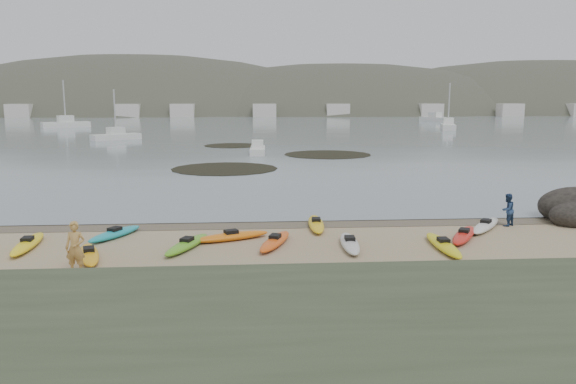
{
  "coord_description": "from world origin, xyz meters",
  "views": [
    {
      "loc": [
        -1.91,
        -26.86,
        6.08
      ],
      "look_at": [
        0.0,
        0.0,
        1.5
      ],
      "focal_mm": 35.0,
      "sensor_mm": 36.0,
      "label": 1
    }
  ],
  "objects": [
    {
      "name": "kayaks",
      "position": [
        -0.61,
        -3.82,
        0.17
      ],
      "size": [
        21.88,
        8.09,
        0.34
      ],
      "color": "teal",
      "rests_on": "ground"
    },
    {
      "name": "kelp_mats",
      "position": [
        0.11,
        30.64,
        0.03
      ],
      "size": [
        19.5,
        31.16,
        0.04
      ],
      "color": "black",
      "rests_on": "water"
    },
    {
      "name": "person_east",
      "position": [
        10.34,
        -1.58,
        0.78
      ],
      "size": [
        0.96,
        0.91,
        1.57
      ],
      "primitive_type": "imported",
      "rotation": [
        0.0,
        0.0,
        3.72
      ],
      "color": "navy",
      "rests_on": "ground"
    },
    {
      "name": "person_west",
      "position": [
        -7.91,
        -7.65,
        0.93
      ],
      "size": [
        0.71,
        0.5,
        1.87
      ],
      "primitive_type": "imported",
      "rotation": [
        0.0,
        0.0,
        -0.07
      ],
      "color": "tan",
      "rests_on": "ground"
    },
    {
      "name": "far_town",
      "position": [
        6.0,
        145.0,
        2.0
      ],
      "size": [
        199.0,
        5.0,
        4.0
      ],
      "color": "beige",
      "rests_on": "ground"
    },
    {
      "name": "ground",
      "position": [
        0.0,
        0.0,
        0.0
      ],
      "size": [
        600.0,
        600.0,
        0.0
      ],
      "primitive_type": "plane",
      "color": "tan",
      "rests_on": "ground"
    },
    {
      "name": "bluff",
      "position": [
        0.0,
        -17.5,
        1.0
      ],
      "size": [
        60.0,
        8.0,
        2.0
      ],
      "primitive_type": "cube",
      "color": "#475138",
      "rests_on": "ground"
    },
    {
      "name": "far_hills",
      "position": [
        39.38,
        193.97,
        -15.93
      ],
      "size": [
        550.0,
        135.0,
        80.0
      ],
      "color": "#384235",
      "rests_on": "ground"
    },
    {
      "name": "water",
      "position": [
        0.0,
        300.0,
        0.01
      ],
      "size": [
        1200.0,
        1200.0,
        0.0
      ],
      "primitive_type": "plane",
      "color": "slate",
      "rests_on": "ground"
    },
    {
      "name": "wet_sand",
      "position": [
        0.0,
        -0.3,
        0.0
      ],
      "size": [
        60.0,
        60.0,
        0.0
      ],
      "primitive_type": "plane",
      "color": "brown",
      "rests_on": "ground"
    },
    {
      "name": "moored_boats",
      "position": [
        6.11,
        83.71,
        0.58
      ],
      "size": [
        90.48,
        84.91,
        1.27
      ],
      "color": "silver",
      "rests_on": "ground"
    }
  ]
}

